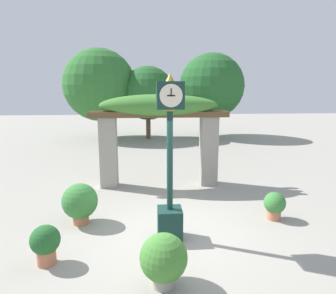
# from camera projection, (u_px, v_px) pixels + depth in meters

# --- Properties ---
(ground_plane) EXTENTS (60.00, 60.00, 0.00)m
(ground_plane) POSITION_uv_depth(u_px,v_px,m) (166.00, 234.00, 6.54)
(ground_plane) COLOR gray
(pedestal_clock) EXTENTS (0.52, 0.57, 3.41)m
(pedestal_clock) POSITION_uv_depth(u_px,v_px,m) (170.00, 164.00, 6.04)
(pedestal_clock) COLOR #14332D
(pedestal_clock) RESTS_ON ground
(pergola) EXTENTS (4.35, 1.13, 2.94)m
(pergola) POSITION_uv_depth(u_px,v_px,m) (159.00, 119.00, 9.42)
(pergola) COLOR gray
(pergola) RESTS_ON ground
(potted_plant_near_left) EXTENTS (0.53, 0.53, 0.74)m
(potted_plant_near_left) POSITION_uv_depth(u_px,v_px,m) (45.00, 243.00, 5.34)
(potted_plant_near_left) COLOR #B26B4C
(potted_plant_near_left) RESTS_ON ground
(potted_plant_near_right) EXTENTS (0.82, 0.82, 0.97)m
(potted_plant_near_right) POSITION_uv_depth(u_px,v_px,m) (80.00, 202.00, 6.94)
(potted_plant_near_right) COLOR #B26B4C
(potted_plant_near_right) RESTS_ON ground
(potted_plant_far_left) EXTENTS (0.77, 0.77, 0.88)m
(potted_plant_far_left) POSITION_uv_depth(u_px,v_px,m) (164.00, 259.00, 4.73)
(potted_plant_far_left) COLOR gray
(potted_plant_far_left) RESTS_ON ground
(potted_plant_far_right) EXTENTS (0.52, 0.52, 0.68)m
(potted_plant_far_right) POSITION_uv_depth(u_px,v_px,m) (275.00, 204.00, 7.20)
(potted_plant_far_right) COLOR #B26B4C
(potted_plant_far_right) RESTS_ON ground
(tree_line) EXTENTS (11.25, 4.47, 5.50)m
(tree_line) POSITION_uv_depth(u_px,v_px,m) (150.00, 87.00, 18.56)
(tree_line) COLOR brown
(tree_line) RESTS_ON ground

